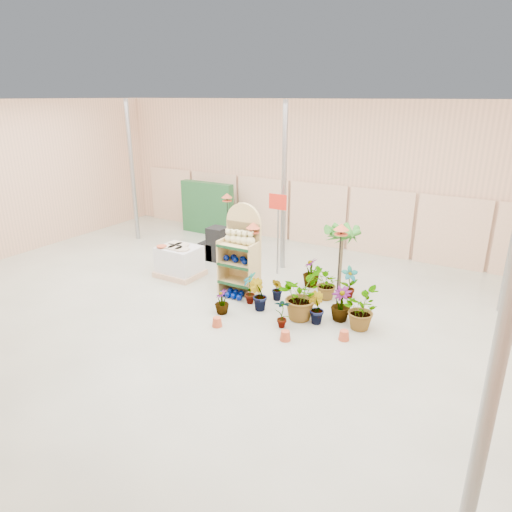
{
  "coord_description": "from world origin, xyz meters",
  "views": [
    {
      "loc": [
        5.41,
        -7.29,
        4.59
      ],
      "look_at": [
        0.3,
        1.5,
        1.0
      ],
      "focal_mm": 32.0,
      "sensor_mm": 36.0,
      "label": 1
    }
  ],
  "objects": [
    {
      "name": "potted_plant_5",
      "position": [
        0.9,
        1.47,
        0.28
      ],
      "size": [
        0.4,
        0.39,
        0.57
      ],
      "primitive_type": "imported",
      "rotation": [
        0.0,
        0.0,
        5.63
      ],
      "color": "#286F1E",
      "rests_on": "ground"
    },
    {
      "name": "bird_table_front",
      "position": [
        0.2,
        1.55,
        1.67
      ],
      "size": [
        0.34,
        0.34,
        1.8
      ],
      "color": "black",
      "rests_on": "ground"
    },
    {
      "name": "teddy_bears",
      "position": [
        -0.08,
        1.43,
        1.4
      ],
      "size": [
        0.82,
        0.23,
        0.36
      ],
      "color": "beige",
      "rests_on": "display_shelf"
    },
    {
      "name": "pallet_stack",
      "position": [
        -2.1,
        1.56,
        0.41
      ],
      "size": [
        1.16,
        0.98,
        0.85
      ],
      "rotation": [
        0.0,
        0.0,
        -0.02
      ],
      "color": "tan",
      "rests_on": "ground"
    },
    {
      "name": "trellis_stock",
      "position": [
        -3.8,
        5.2,
        0.9
      ],
      "size": [
        2.0,
        0.3,
        1.8
      ],
      "primitive_type": "cube",
      "color": "#1B4A23",
      "rests_on": "ground"
    },
    {
      "name": "potted_plant_10",
      "position": [
        2.99,
        1.13,
        0.44
      ],
      "size": [
        0.91,
        0.98,
        0.88
      ],
      "primitive_type": "imported",
      "rotation": [
        0.0,
        0.0,
        1.92
      ],
      "color": "#286F1E",
      "rests_on": "ground"
    },
    {
      "name": "potted_plant_0",
      "position": [
        0.41,
        1.02,
        0.39
      ],
      "size": [
        0.46,
        0.49,
        0.77
      ],
      "primitive_type": "imported",
      "rotation": [
        0.0,
        0.0,
        5.36
      ],
      "color": "#286F1E",
      "rests_on": "ground"
    },
    {
      "name": "potted_plant_8",
      "position": [
        1.61,
        0.35,
        0.33
      ],
      "size": [
        0.42,
        0.36,
        0.67
      ],
      "primitive_type": "imported",
      "rotation": [
        0.0,
        0.0,
        3.54
      ],
      "color": "#286F1E",
      "rests_on": "ground"
    },
    {
      "name": "bird_table_back",
      "position": [
        -2.33,
        4.25,
        1.62
      ],
      "size": [
        0.34,
        0.34,
        1.75
      ],
      "color": "black",
      "rests_on": "ground"
    },
    {
      "name": "display_shelf",
      "position": [
        -0.12,
        1.54,
        1.01
      ],
      "size": [
        0.93,
        0.59,
        2.21
      ],
      "rotation": [
        0.0,
        0.0,
        0.01
      ],
      "color": "tan",
      "rests_on": "ground"
    },
    {
      "name": "palm",
      "position": [
        1.93,
        2.81,
        1.48
      ],
      "size": [
        0.7,
        0.7,
        1.73
      ],
      "color": "brown",
      "rests_on": "ground"
    },
    {
      "name": "potted_plant_2",
      "position": [
        1.73,
        0.92,
        0.54
      ],
      "size": [
        0.98,
        1.09,
        1.09
      ],
      "primitive_type": "imported",
      "rotation": [
        0.0,
        0.0,
        1.72
      ],
      "color": "#286F1E",
      "rests_on": "ground"
    },
    {
      "name": "room",
      "position": [
        0.0,
        0.91,
        2.21
      ],
      "size": [
        15.2,
        12.1,
        4.7
      ],
      "color": "gray",
      "rests_on": "ground"
    },
    {
      "name": "potted_plant_9",
      "position": [
        2.12,
        0.89,
        0.34
      ],
      "size": [
        0.47,
        0.44,
        0.69
      ],
      "primitive_type": "imported",
      "rotation": [
        0.0,
        0.0,
        2.7
      ],
      "color": "#286F1E",
      "rests_on": "ground"
    },
    {
      "name": "potted_plant_1",
      "position": [
        0.76,
        0.81,
        0.37
      ],
      "size": [
        0.47,
        0.41,
        0.73
      ],
      "primitive_type": "imported",
      "rotation": [
        0.0,
        0.0,
        3.39
      ],
      "color": "#286F1E",
      "rests_on": "ground"
    },
    {
      "name": "potted_plant_6",
      "position": [
        1.86,
        2.11,
        0.39
      ],
      "size": [
        0.67,
        0.76,
        0.77
      ],
      "primitive_type": "imported",
      "rotation": [
        0.0,
        0.0,
        4.6
      ],
      "color": "#286F1E",
      "rests_on": "ground"
    },
    {
      "name": "charcoal_planters",
      "position": [
        -2.01,
        3.08,
        0.42
      ],
      "size": [
        0.8,
        0.5,
        1.0
      ],
      "color": "black",
      "rests_on": "ground"
    },
    {
      "name": "gazing_balls_shelf",
      "position": [
        -0.12,
        1.41,
        0.87
      ],
      "size": [
        0.81,
        0.28,
        0.15
      ],
      "color": "#000D55",
      "rests_on": "display_shelf"
    },
    {
      "name": "potted_plant_11",
      "position": [
        1.22,
        2.68,
        0.38
      ],
      "size": [
        0.52,
        0.52,
        0.75
      ],
      "primitive_type": "imported",
      "rotation": [
        0.0,
        0.0,
        4.98
      ],
      "color": "#286F1E",
      "rests_on": "ground"
    },
    {
      "name": "potted_plant_4",
      "position": [
        2.3,
        2.47,
        0.39
      ],
      "size": [
        0.5,
        0.47,
        0.78
      ],
      "primitive_type": "imported",
      "rotation": [
        0.0,
        0.0,
        0.64
      ],
      "color": "#286F1E",
      "rests_on": "ground"
    },
    {
      "name": "gazing_balls_floor",
      "position": [
        -0.11,
        1.1,
        0.07
      ],
      "size": [
        0.63,
        0.39,
        0.15
      ],
      "color": "#000D55",
      "rests_on": "ground"
    },
    {
      "name": "potted_plant_7",
      "position": [
        0.15,
        0.25,
        0.28
      ],
      "size": [
        0.45,
        0.45,
        0.57
      ],
      "primitive_type": "imported",
      "rotation": [
        0.0,
        0.0,
        5.37
      ],
      "color": "#286F1E",
      "rests_on": "ground"
    },
    {
      "name": "offer_sign",
      "position": [
        0.1,
        2.98,
        1.57
      ],
      "size": [
        0.5,
        0.08,
        2.2
      ],
      "color": "gray",
      "rests_on": "ground"
    },
    {
      "name": "bird_table_right",
      "position": [
        2.21,
        1.94,
        1.81
      ],
      "size": [
        0.34,
        0.34,
        1.95
      ],
      "color": "black",
      "rests_on": "ground"
    },
    {
      "name": "potted_plant_3",
      "position": [
        2.53,
        1.27,
        0.38
      ],
      "size": [
        0.48,
        0.48,
        0.75
      ],
      "primitive_type": "imported",
      "rotation": [
        0.0,
        0.0,
        6.14
      ],
      "color": "#286F1E",
      "rests_on": "ground"
    }
  ]
}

